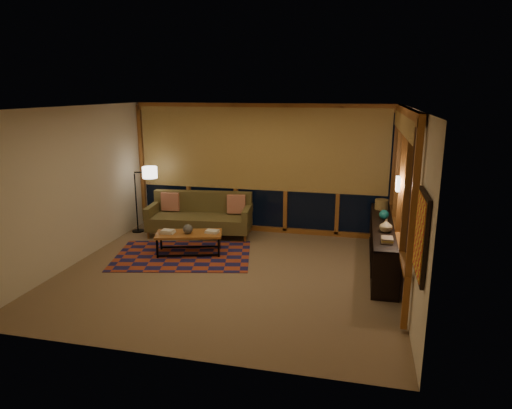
% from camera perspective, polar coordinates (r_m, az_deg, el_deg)
% --- Properties ---
extents(floor, '(5.50, 5.00, 0.01)m').
position_cam_1_polar(floor, '(7.67, -3.46, -8.60)').
color(floor, '#886F4E').
rests_on(floor, ground).
extents(ceiling, '(5.50, 5.00, 0.01)m').
position_cam_1_polar(ceiling, '(7.08, -3.79, 12.01)').
color(ceiling, white).
rests_on(ceiling, walls).
extents(walls, '(5.51, 5.01, 2.70)m').
position_cam_1_polar(walls, '(7.25, -3.62, 1.29)').
color(walls, beige).
rests_on(walls, floor).
extents(window_wall_back, '(5.30, 0.16, 2.60)m').
position_cam_1_polar(window_wall_back, '(9.56, 0.56, 4.44)').
color(window_wall_back, '#905921').
rests_on(window_wall_back, walls).
extents(window_wall_right, '(0.16, 3.70, 2.60)m').
position_cam_1_polar(window_wall_right, '(7.57, 17.60, 1.19)').
color(window_wall_right, '#905921').
rests_on(window_wall_right, walls).
extents(wall_art, '(0.06, 0.74, 0.94)m').
position_cam_1_polar(wall_art, '(5.19, 19.89, -3.64)').
color(wall_art, red).
rests_on(wall_art, walls).
extents(wall_sconce, '(0.12, 0.18, 0.22)m').
position_cam_1_polar(wall_sconce, '(7.38, 17.33, 2.48)').
color(wall_sconce, silver).
rests_on(wall_sconce, walls).
extents(sofa, '(2.18, 1.07, 0.86)m').
position_cam_1_polar(sofa, '(9.54, -7.05, -1.34)').
color(sofa, olive).
rests_on(sofa, floor).
extents(pillow_left, '(0.39, 0.15, 0.38)m').
position_cam_1_polar(pillow_left, '(9.89, -10.62, 0.22)').
color(pillow_left, '#B51E0C').
rests_on(pillow_left, sofa).
extents(pillow_right, '(0.39, 0.19, 0.38)m').
position_cam_1_polar(pillow_right, '(9.50, -2.48, -0.13)').
color(pillow_right, '#B51E0C').
rests_on(pillow_right, sofa).
extents(area_rug, '(2.72, 2.11, 0.01)m').
position_cam_1_polar(area_rug, '(8.53, -9.12, -6.31)').
color(area_rug, maroon).
rests_on(area_rug, floor).
extents(coffee_table, '(1.31, 0.86, 0.40)m').
position_cam_1_polar(coffee_table, '(8.56, -8.35, -4.82)').
color(coffee_table, '#905921').
rests_on(coffee_table, floor).
extents(book_stack_a, '(0.26, 0.21, 0.07)m').
position_cam_1_polar(book_stack_a, '(8.53, -10.96, -3.33)').
color(book_stack_a, beige).
rests_on(book_stack_a, coffee_table).
extents(book_stack_b, '(0.25, 0.20, 0.05)m').
position_cam_1_polar(book_stack_b, '(8.45, -5.53, -3.40)').
color(book_stack_b, beige).
rests_on(book_stack_b, coffee_table).
extents(ceramic_pot, '(0.22, 0.22, 0.18)m').
position_cam_1_polar(ceramic_pot, '(8.44, -8.52, -3.03)').
color(ceramic_pot, black).
rests_on(ceramic_pot, coffee_table).
extents(floor_lamp, '(0.52, 0.39, 1.42)m').
position_cam_1_polar(floor_lamp, '(9.98, -14.77, 0.63)').
color(floor_lamp, black).
rests_on(floor_lamp, floor).
extents(bookshelf, '(0.40, 2.97, 0.74)m').
position_cam_1_polar(bookshelf, '(8.20, 15.58, -4.80)').
color(bookshelf, black).
rests_on(bookshelf, floor).
extents(basket, '(0.28, 0.28, 0.19)m').
position_cam_1_polar(basket, '(9.02, 15.42, 0.01)').
color(basket, olive).
rests_on(basket, bookshelf).
extents(teal_bowl, '(0.18, 0.18, 0.17)m').
position_cam_1_polar(teal_bowl, '(8.33, 15.71, -1.22)').
color(teal_bowl, '#156C69').
rests_on(teal_bowl, bookshelf).
extents(vase, '(0.26, 0.26, 0.21)m').
position_cam_1_polar(vase, '(7.60, 15.94, -2.54)').
color(vase, tan).
rests_on(vase, bookshelf).
extents(shelf_book_stack, '(0.23, 0.28, 0.07)m').
position_cam_1_polar(shelf_book_stack, '(7.13, 16.07, -4.25)').
color(shelf_book_stack, beige).
rests_on(shelf_book_stack, bookshelf).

